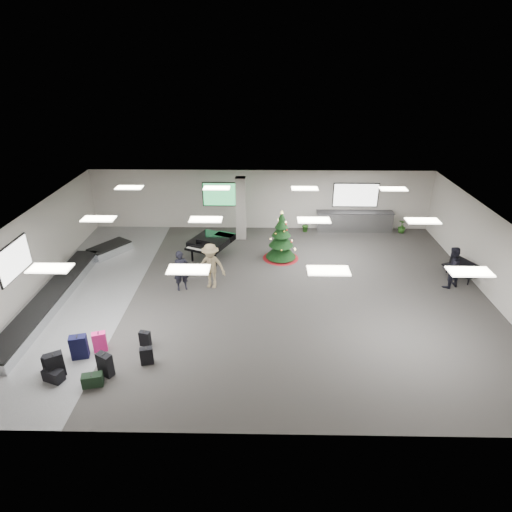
{
  "coord_description": "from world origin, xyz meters",
  "views": [
    {
      "loc": [
        0.13,
        -14.81,
        8.81
      ],
      "look_at": [
        -0.15,
        1.0,
        1.17
      ],
      "focal_mm": 30.0,
      "sensor_mm": 36.0,
      "label": 1
    }
  ],
  "objects_px": {
    "bench": "(461,268)",
    "traveler_b": "(211,266)",
    "traveler_a": "(181,271)",
    "potted_plant_left": "(306,225)",
    "service_counter": "(354,221)",
    "potted_plant_right": "(402,226)",
    "baggage_carousel": "(64,288)",
    "traveler_bench": "(451,267)",
    "pink_suitcase": "(100,342)",
    "christmas_tree": "(281,242)",
    "grand_piano": "(210,242)"
  },
  "relations": [
    {
      "from": "baggage_carousel",
      "to": "potted_plant_right",
      "type": "relative_size",
      "value": 13.55
    },
    {
      "from": "service_counter",
      "to": "potted_plant_left",
      "type": "xyz_separation_m",
      "value": [
        -2.57,
        -0.15,
        -0.16
      ]
    },
    {
      "from": "baggage_carousel",
      "to": "pink_suitcase",
      "type": "distance_m",
      "value": 4.55
    },
    {
      "from": "christmas_tree",
      "to": "traveler_bench",
      "type": "height_order",
      "value": "christmas_tree"
    },
    {
      "from": "bench",
      "to": "traveler_a",
      "type": "height_order",
      "value": "traveler_a"
    },
    {
      "from": "grand_piano",
      "to": "potted_plant_left",
      "type": "xyz_separation_m",
      "value": [
        4.73,
        3.33,
        -0.44
      ]
    },
    {
      "from": "service_counter",
      "to": "traveler_a",
      "type": "distance_m",
      "value": 10.35
    },
    {
      "from": "bench",
      "to": "traveler_a",
      "type": "distance_m",
      "value": 11.7
    },
    {
      "from": "traveler_a",
      "to": "potted_plant_right",
      "type": "distance_m",
      "value": 12.31
    },
    {
      "from": "bench",
      "to": "potted_plant_left",
      "type": "distance_m",
      "value": 7.98
    },
    {
      "from": "baggage_carousel",
      "to": "service_counter",
      "type": "height_order",
      "value": "service_counter"
    },
    {
      "from": "potted_plant_right",
      "to": "traveler_a",
      "type": "bearing_deg",
      "value": -149.89
    },
    {
      "from": "bench",
      "to": "traveler_a",
      "type": "bearing_deg",
      "value": 160.93
    },
    {
      "from": "traveler_a",
      "to": "traveler_bench",
      "type": "height_order",
      "value": "traveler_bench"
    },
    {
      "from": "service_counter",
      "to": "grand_piano",
      "type": "relative_size",
      "value": 1.65
    },
    {
      "from": "traveler_b",
      "to": "traveler_bench",
      "type": "distance_m",
      "value": 9.71
    },
    {
      "from": "service_counter",
      "to": "potted_plant_right",
      "type": "xyz_separation_m",
      "value": [
        2.51,
        -0.22,
        -0.19
      ]
    },
    {
      "from": "potted_plant_left",
      "to": "traveler_a",
      "type": "bearing_deg",
      "value": -131.69
    },
    {
      "from": "bench",
      "to": "potted_plant_left",
      "type": "relative_size",
      "value": 1.97
    },
    {
      "from": "grand_piano",
      "to": "potted_plant_left",
      "type": "relative_size",
      "value": 3.21
    },
    {
      "from": "grand_piano",
      "to": "potted_plant_right",
      "type": "relative_size",
      "value": 3.42
    },
    {
      "from": "traveler_b",
      "to": "service_counter",
      "type": "bearing_deg",
      "value": 54.16
    },
    {
      "from": "potted_plant_left",
      "to": "traveler_b",
      "type": "bearing_deg",
      "value": -126.11
    },
    {
      "from": "christmas_tree",
      "to": "bench",
      "type": "height_order",
      "value": "christmas_tree"
    },
    {
      "from": "traveler_a",
      "to": "traveler_bench",
      "type": "bearing_deg",
      "value": -18.43
    },
    {
      "from": "potted_plant_left",
      "to": "baggage_carousel",
      "type": "bearing_deg",
      "value": -147.34
    },
    {
      "from": "service_counter",
      "to": "potted_plant_right",
      "type": "bearing_deg",
      "value": -5.11
    },
    {
      "from": "bench",
      "to": "potted_plant_right",
      "type": "bearing_deg",
      "value": 76.77
    },
    {
      "from": "service_counter",
      "to": "christmas_tree",
      "type": "distance_m",
      "value": 5.31
    },
    {
      "from": "baggage_carousel",
      "to": "traveler_bench",
      "type": "distance_m",
      "value": 15.61
    },
    {
      "from": "bench",
      "to": "traveler_b",
      "type": "relative_size",
      "value": 0.79
    },
    {
      "from": "baggage_carousel",
      "to": "bench",
      "type": "bearing_deg",
      "value": 4.98
    },
    {
      "from": "baggage_carousel",
      "to": "bench",
      "type": "height_order",
      "value": "bench"
    },
    {
      "from": "pink_suitcase",
      "to": "traveler_b",
      "type": "xyz_separation_m",
      "value": [
        3.14,
        4.19,
        0.62
      ]
    },
    {
      "from": "grand_piano",
      "to": "traveler_a",
      "type": "bearing_deg",
      "value": -82.13
    },
    {
      "from": "grand_piano",
      "to": "baggage_carousel",
      "type": "bearing_deg",
      "value": -125.8
    },
    {
      "from": "service_counter",
      "to": "traveler_a",
      "type": "height_order",
      "value": "traveler_a"
    },
    {
      "from": "traveler_a",
      "to": "pink_suitcase",
      "type": "bearing_deg",
      "value": -136.97
    },
    {
      "from": "traveler_bench",
      "to": "baggage_carousel",
      "type": "bearing_deg",
      "value": -23.36
    },
    {
      "from": "baggage_carousel",
      "to": "traveler_bench",
      "type": "xyz_separation_m",
      "value": [
        15.58,
        0.75,
        0.67
      ]
    },
    {
      "from": "christmas_tree",
      "to": "potted_plant_left",
      "type": "distance_m",
      "value": 3.62
    },
    {
      "from": "grand_piano",
      "to": "bench",
      "type": "distance_m",
      "value": 10.97
    },
    {
      "from": "traveler_a",
      "to": "potted_plant_right",
      "type": "bearing_deg",
      "value": 9.52
    },
    {
      "from": "pink_suitcase",
      "to": "christmas_tree",
      "type": "relative_size",
      "value": 0.29
    },
    {
      "from": "traveler_a",
      "to": "potted_plant_left",
      "type": "relative_size",
      "value": 2.2
    },
    {
      "from": "christmas_tree",
      "to": "traveler_a",
      "type": "distance_m",
      "value": 5.05
    },
    {
      "from": "service_counter",
      "to": "pink_suitcase",
      "type": "bearing_deg",
      "value": -134.25
    },
    {
      "from": "service_counter",
      "to": "grand_piano",
      "type": "distance_m",
      "value": 8.09
    },
    {
      "from": "baggage_carousel",
      "to": "pink_suitcase",
      "type": "xyz_separation_m",
      "value": [
        2.74,
        -3.64,
        0.12
      ]
    },
    {
      "from": "bench",
      "to": "traveler_bench",
      "type": "bearing_deg",
      "value": -163.15
    }
  ]
}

